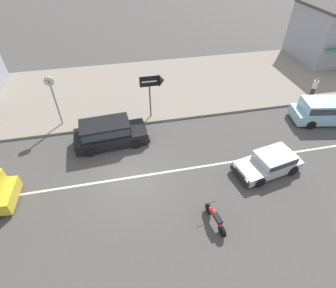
{
  "coord_description": "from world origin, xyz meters",
  "views": [
    {
      "loc": [
        0.03,
        -9.79,
        10.67
      ],
      "look_at": [
        2.39,
        1.41,
        0.8
      ],
      "focal_mm": 28.0,
      "sensor_mm": 36.0,
      "label": 1
    }
  ],
  "objects_px": {
    "minivan_black_3": "(108,132)",
    "motorcycle_0": "(215,218)",
    "pedestrian_mid_kerb": "(315,86)",
    "minivan_pale_blue_4": "(328,110)",
    "hatchback_silver_5": "(270,162)",
    "arrow_signboard": "(158,82)",
    "shopfront_mid_block": "(331,32)",
    "street_clock": "(52,91)"
  },
  "relations": [
    {
      "from": "minivan_black_3",
      "to": "hatchback_silver_5",
      "type": "distance_m",
      "value": 9.5
    },
    {
      "from": "street_clock",
      "to": "shopfront_mid_block",
      "type": "relative_size",
      "value": 0.54
    },
    {
      "from": "motorcycle_0",
      "to": "minivan_pale_blue_4",
      "type": "bearing_deg",
      "value": 31.12
    },
    {
      "from": "hatchback_silver_5",
      "to": "shopfront_mid_block",
      "type": "relative_size",
      "value": 0.61
    },
    {
      "from": "hatchback_silver_5",
      "to": "arrow_signboard",
      "type": "distance_m",
      "value": 8.33
    },
    {
      "from": "minivan_pale_blue_4",
      "to": "arrow_signboard",
      "type": "relative_size",
      "value": 1.67
    },
    {
      "from": "arrow_signboard",
      "to": "pedestrian_mid_kerb",
      "type": "height_order",
      "value": "arrow_signboard"
    },
    {
      "from": "minivan_black_3",
      "to": "pedestrian_mid_kerb",
      "type": "height_order",
      "value": "pedestrian_mid_kerb"
    },
    {
      "from": "minivan_pale_blue_4",
      "to": "pedestrian_mid_kerb",
      "type": "relative_size",
      "value": 3.17
    },
    {
      "from": "street_clock",
      "to": "pedestrian_mid_kerb",
      "type": "relative_size",
      "value": 2.12
    },
    {
      "from": "motorcycle_0",
      "to": "pedestrian_mid_kerb",
      "type": "height_order",
      "value": "pedestrian_mid_kerb"
    },
    {
      "from": "minivan_black_3",
      "to": "shopfront_mid_block",
      "type": "relative_size",
      "value": 0.71
    },
    {
      "from": "arrow_signboard",
      "to": "shopfront_mid_block",
      "type": "xyz_separation_m",
      "value": [
        17.81,
        6.72,
        -0.14
      ]
    },
    {
      "from": "hatchback_silver_5",
      "to": "pedestrian_mid_kerb",
      "type": "xyz_separation_m",
      "value": [
        6.92,
        6.3,
        0.5
      ]
    },
    {
      "from": "arrow_signboard",
      "to": "minivan_black_3",
      "type": "bearing_deg",
      "value": -148.63
    },
    {
      "from": "minivan_pale_blue_4",
      "to": "street_clock",
      "type": "relative_size",
      "value": 1.5
    },
    {
      "from": "street_clock",
      "to": "pedestrian_mid_kerb",
      "type": "distance_m",
      "value": 18.59
    },
    {
      "from": "minivan_pale_blue_4",
      "to": "arrow_signboard",
      "type": "bearing_deg",
      "value": 166.01
    },
    {
      "from": "motorcycle_0",
      "to": "shopfront_mid_block",
      "type": "height_order",
      "value": "shopfront_mid_block"
    },
    {
      "from": "hatchback_silver_5",
      "to": "street_clock",
      "type": "bearing_deg",
      "value": 149.89
    },
    {
      "from": "street_clock",
      "to": "arrow_signboard",
      "type": "height_order",
      "value": "street_clock"
    },
    {
      "from": "hatchback_silver_5",
      "to": "pedestrian_mid_kerb",
      "type": "distance_m",
      "value": 9.38
    },
    {
      "from": "minivan_black_3",
      "to": "minivan_pale_blue_4",
      "type": "xyz_separation_m",
      "value": [
        14.64,
        -0.62,
        0.0
      ]
    },
    {
      "from": "motorcycle_0",
      "to": "hatchback_silver_5",
      "type": "bearing_deg",
      "value": 32.57
    },
    {
      "from": "minivan_pale_blue_4",
      "to": "pedestrian_mid_kerb",
      "type": "distance_m",
      "value": 2.89
    },
    {
      "from": "motorcycle_0",
      "to": "shopfront_mid_block",
      "type": "bearing_deg",
      "value": 42.81
    },
    {
      "from": "minivan_pale_blue_4",
      "to": "shopfront_mid_block",
      "type": "bearing_deg",
      "value": 54.79
    },
    {
      "from": "street_clock",
      "to": "arrow_signboard",
      "type": "xyz_separation_m",
      "value": [
        6.59,
        -0.41,
        0.08
      ]
    },
    {
      "from": "arrow_signboard",
      "to": "minivan_pale_blue_4",
      "type": "bearing_deg",
      "value": -13.99
    },
    {
      "from": "motorcycle_0",
      "to": "pedestrian_mid_kerb",
      "type": "bearing_deg",
      "value": 38.99
    },
    {
      "from": "hatchback_silver_5",
      "to": "street_clock",
      "type": "height_order",
      "value": "street_clock"
    },
    {
      "from": "street_clock",
      "to": "shopfront_mid_block",
      "type": "xyz_separation_m",
      "value": [
        24.4,
        6.3,
        -0.06
      ]
    },
    {
      "from": "minivan_pale_blue_4",
      "to": "arrow_signboard",
      "type": "xyz_separation_m",
      "value": [
        -11.11,
        2.77,
        1.86
      ]
    },
    {
      "from": "minivan_black_3",
      "to": "minivan_pale_blue_4",
      "type": "relative_size",
      "value": 0.89
    },
    {
      "from": "hatchback_silver_5",
      "to": "motorcycle_0",
      "type": "relative_size",
      "value": 2.18
    },
    {
      "from": "minivan_black_3",
      "to": "motorcycle_0",
      "type": "xyz_separation_m",
      "value": [
        4.46,
        -6.77,
        -0.42
      ]
    },
    {
      "from": "hatchback_silver_5",
      "to": "shopfront_mid_block",
      "type": "distance_m",
      "value": 18.37
    },
    {
      "from": "minivan_pale_blue_4",
      "to": "hatchback_silver_5",
      "type": "bearing_deg",
      "value": -149.87
    },
    {
      "from": "minivan_black_3",
      "to": "motorcycle_0",
      "type": "bearing_deg",
      "value": -56.63
    },
    {
      "from": "minivan_black_3",
      "to": "shopfront_mid_block",
      "type": "distance_m",
      "value": 23.17
    },
    {
      "from": "minivan_black_3",
      "to": "street_clock",
      "type": "height_order",
      "value": "street_clock"
    },
    {
      "from": "minivan_pale_blue_4",
      "to": "motorcycle_0",
      "type": "relative_size",
      "value": 2.86
    }
  ]
}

